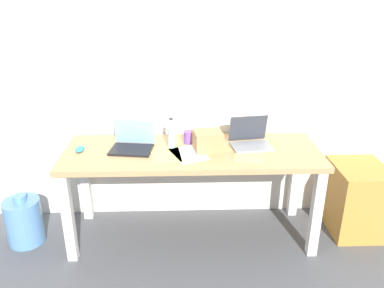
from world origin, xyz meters
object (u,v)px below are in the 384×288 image
(coffee_mug, at_px, (189,137))
(water_cooler_jug, at_px, (24,221))
(laptop_right, at_px, (250,140))
(filing_cabinet, at_px, (356,199))
(laptop_left, at_px, (132,144))
(desk, at_px, (192,162))
(beer_bottle, at_px, (171,137))
(cardboard_box, at_px, (208,141))
(computer_mouse, at_px, (80,149))

(coffee_mug, bearing_deg, water_cooler_jug, -171.39)
(laptop_right, relative_size, filing_cabinet, 0.57)
(laptop_right, height_order, water_cooler_jug, laptop_right)
(laptop_left, bearing_deg, desk, -4.68)
(beer_bottle, bearing_deg, cardboard_box, -10.23)
(laptop_right, bearing_deg, computer_mouse, -177.26)
(laptop_right, xyz_separation_m, cardboard_box, (-0.33, -0.06, 0.02))
(laptop_left, bearing_deg, beer_bottle, 3.30)
(coffee_mug, bearing_deg, filing_cabinet, -4.66)
(desk, height_order, computer_mouse, computer_mouse)
(desk, xyz_separation_m, cardboard_box, (0.12, 0.00, 0.17))
(laptop_left, height_order, cardboard_box, laptop_left)
(beer_bottle, bearing_deg, desk, -19.18)
(desk, height_order, beer_bottle, beer_bottle)
(beer_bottle, bearing_deg, laptop_right, 1.46)
(computer_mouse, distance_m, water_cooler_jug, 0.76)
(laptop_left, relative_size, computer_mouse, 3.33)
(laptop_left, xyz_separation_m, coffee_mug, (0.42, 0.11, 0.00))
(computer_mouse, bearing_deg, water_cooler_jug, -166.99)
(water_cooler_jug, bearing_deg, computer_mouse, 6.74)
(laptop_right, xyz_separation_m, water_cooler_jug, (-1.76, -0.12, -0.61))
(laptop_right, xyz_separation_m, computer_mouse, (-1.28, -0.06, -0.03))
(cardboard_box, relative_size, water_cooler_jug, 0.48)
(desk, distance_m, water_cooler_jug, 1.39)
(filing_cabinet, bearing_deg, desk, -178.45)
(desk, relative_size, coffee_mug, 20.07)
(computer_mouse, distance_m, coffee_mug, 0.82)
(laptop_left, xyz_separation_m, laptop_right, (0.89, 0.03, 0.01))
(cardboard_box, bearing_deg, laptop_left, 176.74)
(cardboard_box, height_order, water_cooler_jug, cardboard_box)
(coffee_mug, xyz_separation_m, water_cooler_jug, (-1.29, -0.20, -0.61))
(beer_bottle, height_order, computer_mouse, beer_bottle)
(desk, xyz_separation_m, filing_cabinet, (1.33, 0.04, -0.36))
(computer_mouse, height_order, water_cooler_jug, computer_mouse)
(laptop_left, distance_m, coffee_mug, 0.44)
(desk, bearing_deg, beer_bottle, 160.82)
(water_cooler_jug, bearing_deg, cardboard_box, 2.16)
(desk, relative_size, filing_cabinet, 3.35)
(cardboard_box, distance_m, filing_cabinet, 1.33)
(laptop_right, distance_m, coffee_mug, 0.47)
(desk, distance_m, beer_bottle, 0.25)
(laptop_right, bearing_deg, coffee_mug, 170.50)
(cardboard_box, height_order, filing_cabinet, cardboard_box)
(cardboard_box, bearing_deg, computer_mouse, 179.81)
(desk, height_order, laptop_right, laptop_right)
(desk, relative_size, computer_mouse, 19.07)
(beer_bottle, distance_m, computer_mouse, 0.68)
(desk, relative_size, laptop_left, 5.73)
(coffee_mug, bearing_deg, laptop_left, -165.50)
(filing_cabinet, bearing_deg, water_cooler_jug, -178.14)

